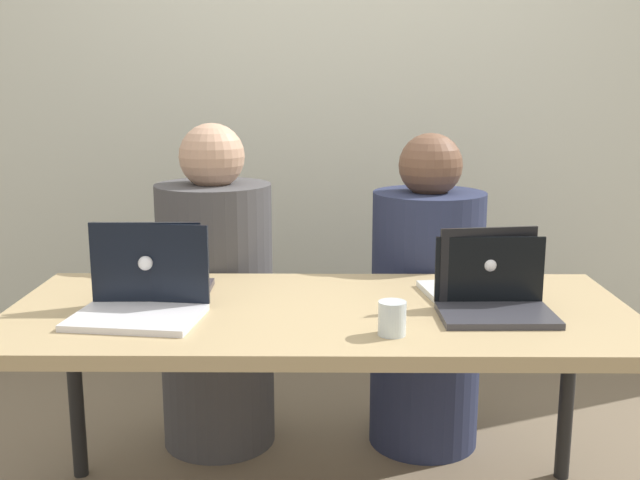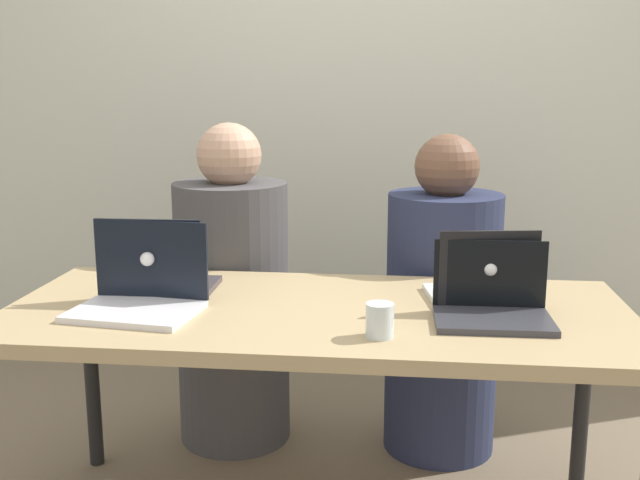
{
  "view_description": "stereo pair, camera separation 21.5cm",
  "coord_description": "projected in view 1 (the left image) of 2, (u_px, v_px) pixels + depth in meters",
  "views": [
    {
      "loc": [
        0.02,
        -2.03,
        1.33
      ],
      "look_at": [
        0.0,
        0.08,
        0.89
      ],
      "focal_mm": 42.0,
      "sensor_mm": 36.0,
      "label": 1
    },
    {
      "loc": [
        0.23,
        -2.02,
        1.33
      ],
      "look_at": [
        0.0,
        0.08,
        0.89
      ],
      "focal_mm": 42.0,
      "sensor_mm": 36.0,
      "label": 2
    }
  ],
  "objects": [
    {
      "name": "laptop_back_right",
      "position": [
        477.0,
        282.0,
        2.2
      ],
      "size": [
        0.32,
        0.29,
        0.23
      ],
      "rotation": [
        0.0,
        0.0,
        3.3
      ],
      "color": "silver",
      "rests_on": "desk"
    },
    {
      "name": "desk",
      "position": [
        320.0,
        328.0,
        2.13
      ],
      "size": [
        1.76,
        0.77,
        0.71
      ],
      "color": "tan",
      "rests_on": "ground"
    },
    {
      "name": "person_on_left",
      "position": [
        216.0,
        305.0,
        2.75
      ],
      "size": [
        0.44,
        0.44,
        1.2
      ],
      "rotation": [
        0.0,
        0.0,
        3.09
      ],
      "color": "#474548",
      "rests_on": "ground"
    },
    {
      "name": "back_wall",
      "position": [
        322.0,
        119.0,
        3.44
      ],
      "size": [
        4.59,
        0.1,
        2.35
      ],
      "primitive_type": "cube",
      "color": "beige",
      "rests_on": "ground"
    },
    {
      "name": "laptop_back_left",
      "position": [
        154.0,
        281.0,
        2.19
      ],
      "size": [
        0.31,
        0.29,
        0.25
      ],
      "rotation": [
        0.0,
        0.0,
        3.16
      ],
      "color": "#3C363B",
      "rests_on": "desk"
    },
    {
      "name": "person_on_right",
      "position": [
        426.0,
        310.0,
        2.75
      ],
      "size": [
        0.46,
        0.46,
        1.16
      ],
      "rotation": [
        0.0,
        0.0,
        2.99
      ],
      "color": "#272E4B",
      "rests_on": "ground"
    },
    {
      "name": "laptop_front_left",
      "position": [
        142.0,
        297.0,
        2.04
      ],
      "size": [
        0.36,
        0.3,
        0.24
      ],
      "rotation": [
        0.0,
        0.0,
        -0.13
      ],
      "color": "silver",
      "rests_on": "desk"
    },
    {
      "name": "water_glass_right",
      "position": [
        392.0,
        320.0,
        1.88
      ],
      "size": [
        0.07,
        0.07,
        0.09
      ],
      "color": "silver",
      "rests_on": "desk"
    },
    {
      "name": "laptop_front_right",
      "position": [
        494.0,
        299.0,
        2.05
      ],
      "size": [
        0.31,
        0.24,
        0.2
      ],
      "rotation": [
        0.0,
        0.0,
        0.02
      ],
      "color": "#35353C",
      "rests_on": "desk"
    }
  ]
}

